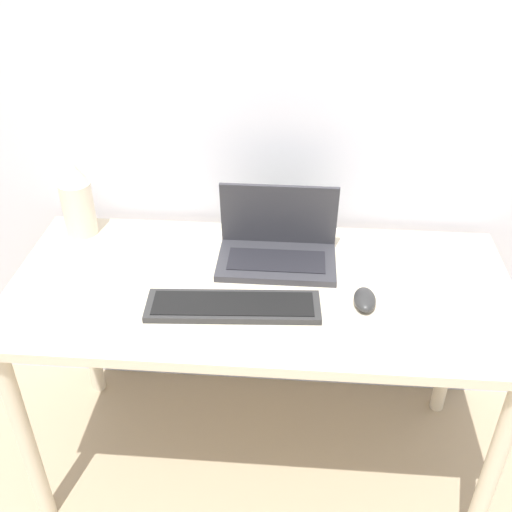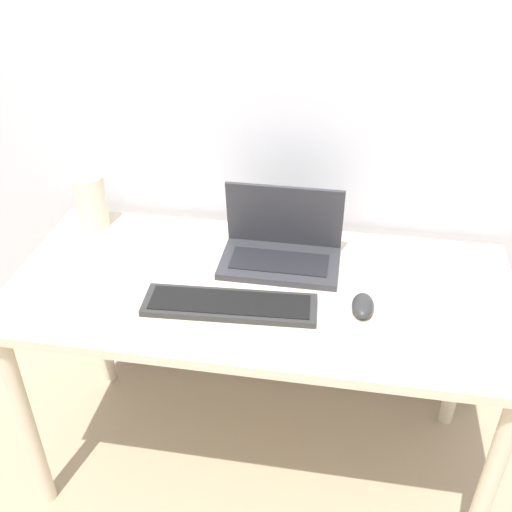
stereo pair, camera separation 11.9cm
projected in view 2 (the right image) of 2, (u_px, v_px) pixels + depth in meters
The scene contains 6 objects.
wall_back at pixel (283, 62), 1.72m from camera, with size 6.00×0.05×2.50m.
desk at pixel (260, 310), 1.73m from camera, with size 1.42×0.66×0.74m.
laptop at pixel (281, 246), 1.76m from camera, with size 0.34×0.21×0.22m.
keyboard at pixel (230, 305), 1.59m from camera, with size 0.47×0.15×0.02m.
mouse at pixel (363, 306), 1.57m from camera, with size 0.06×0.10×0.04m.
vase at pixel (89, 191), 1.89m from camera, with size 0.10×0.10×0.25m.
Camera 2 is at (0.21, -1.01, 1.74)m, focal length 42.00 mm.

